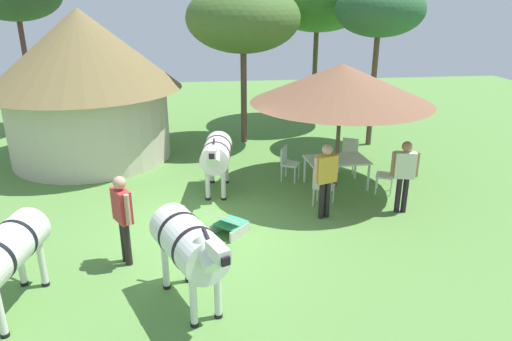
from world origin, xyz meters
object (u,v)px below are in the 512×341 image
(striped_lounge_chair, at_px, (228,223))
(patio_chair_west_end, at_px, (323,185))
(guest_beside_umbrella, at_px, (404,170))
(zebra_toward_hut, at_px, (216,154))
(zebra_by_umbrella, at_px, (2,254))
(patio_chair_near_hut, at_px, (287,161))
(thatched_hut, at_px, (85,79))
(patio_chair_east_end, at_px, (349,153))
(acacia_tree_far_lawn, at_px, (380,10))
(patio_chair_near_lawn, at_px, (389,173))
(patio_dining_table, at_px, (337,162))
(guest_behind_table, at_px, (326,174))
(shade_umbrella, at_px, (342,83))
(standing_watcher, at_px, (122,212))
(acacia_tree_behind_hut, at_px, (243,18))
(zebra_nearest_camera, at_px, (190,245))

(striped_lounge_chair, bearing_deg, patio_chair_west_end, 69.66)
(guest_beside_umbrella, height_order, zebra_toward_hut, guest_beside_umbrella)
(zebra_by_umbrella, height_order, zebra_toward_hut, zebra_by_umbrella)
(patio_chair_near_hut, relative_size, guest_beside_umbrella, 0.54)
(zebra_by_umbrella, bearing_deg, thatched_hut, -78.98)
(thatched_hut, height_order, patio_chair_east_end, thatched_hut)
(thatched_hut, distance_m, acacia_tree_far_lawn, 8.86)
(patio_chair_near_lawn, bearing_deg, patio_dining_table, 90.00)
(patio_chair_west_end, bearing_deg, guest_beside_umbrella, 11.90)
(patio_chair_west_end, bearing_deg, patio_dining_table, 90.00)
(thatched_hut, distance_m, patio_chair_east_end, 7.76)
(guest_behind_table, bearing_deg, zebra_toward_hut, 122.78)
(shade_umbrella, xyz_separation_m, striped_lounge_chair, (-2.91, -2.26, -2.38))
(patio_chair_west_end, bearing_deg, striped_lounge_chair, -123.88)
(patio_chair_near_hut, xyz_separation_m, guest_behind_table, (0.38, -2.33, 0.49))
(patio_chair_near_hut, xyz_separation_m, zebra_toward_hut, (-1.87, -0.59, 0.48))
(zebra_toward_hut, bearing_deg, guest_beside_umbrella, 164.76)
(patio_chair_east_end, bearing_deg, patio_chair_west_end, 91.20)
(patio_dining_table, xyz_separation_m, standing_watcher, (-4.80, -3.10, 0.35))
(patio_chair_east_end, bearing_deg, patio_chair_near_lawn, 137.90)
(striped_lounge_chair, relative_size, zebra_toward_hut, 0.45)
(striped_lounge_chair, height_order, acacia_tree_behind_hut, acacia_tree_behind_hut)
(shade_umbrella, relative_size, patio_dining_table, 2.78)
(shade_umbrella, distance_m, patio_chair_east_end, 2.48)
(patio_chair_near_hut, height_order, acacia_tree_far_lawn, acacia_tree_far_lawn)
(standing_watcher, xyz_separation_m, acacia_tree_behind_hut, (2.88, 7.31, 2.92))
(zebra_toward_hut, bearing_deg, acacia_tree_far_lawn, -139.20)
(patio_chair_west_end, xyz_separation_m, guest_beside_umbrella, (1.66, -0.53, 0.48))
(shade_umbrella, bearing_deg, patio_chair_east_end, 58.09)
(shade_umbrella, height_order, patio_chair_near_lawn, shade_umbrella)
(striped_lounge_chair, height_order, acacia_tree_far_lawn, acacia_tree_far_lawn)
(patio_chair_near_lawn, bearing_deg, patio_chair_near_hut, 88.93)
(patio_dining_table, distance_m, zebra_by_umbrella, 7.71)
(thatched_hut, height_order, patio_dining_table, thatched_hut)
(patio_chair_near_lawn, bearing_deg, zebra_by_umbrella, 142.57)
(patio_dining_table, bearing_deg, acacia_tree_behind_hut, 114.52)
(shade_umbrella, distance_m, zebra_toward_hut, 3.43)
(acacia_tree_far_lawn, bearing_deg, patio_chair_east_end, -121.51)
(thatched_hut, distance_m, shade_umbrella, 7.30)
(patio_chair_near_hut, bearing_deg, standing_watcher, -16.39)
(standing_watcher, height_order, acacia_tree_behind_hut, acacia_tree_behind_hut)
(patio_chair_near_lawn, distance_m, acacia_tree_behind_hut, 6.63)
(patio_chair_near_hut, height_order, acacia_tree_behind_hut, acacia_tree_behind_hut)
(thatched_hut, height_order, patio_chair_near_lawn, thatched_hut)
(patio_chair_west_end, relative_size, zebra_nearest_camera, 0.45)
(patio_chair_east_end, xyz_separation_m, acacia_tree_behind_hut, (-2.60, 3.11, 3.41))
(zebra_by_umbrella, distance_m, acacia_tree_far_lawn, 11.89)
(acacia_tree_far_lawn, bearing_deg, zebra_nearest_camera, -125.92)
(patio_chair_east_end, distance_m, acacia_tree_far_lawn, 4.54)
(patio_chair_near_hut, relative_size, acacia_tree_far_lawn, 0.18)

